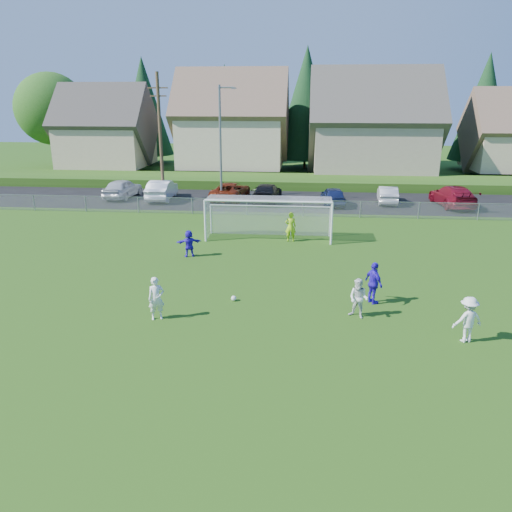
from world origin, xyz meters
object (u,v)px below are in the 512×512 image
object	(u,v)px
soccer_ball	(234,298)
car_e	(333,196)
player_white_a	(156,298)
player_white_c	(468,320)
car_f	(387,195)
player_blue_a	(374,283)
car_d	(267,193)
soccer_goal	(269,212)
player_blue_b	(189,243)
car_c	(231,191)
goalkeeper	(291,227)
car_g	(453,196)
car_b	(162,190)
player_white_b	(358,298)
car_a	(122,188)

from	to	relation	value
soccer_ball	car_e	bearing A→B (deg)	75.83
player_white_a	player_white_c	xyz separation A→B (m)	(11.13, -0.78, -0.01)
player_white_a	car_f	xyz separation A→B (m)	(12.10, 23.31, -0.16)
player_blue_a	car_d	distance (m)	21.40
player_blue_a	soccer_goal	bearing A→B (deg)	-2.34
player_blue_b	player_white_a	bearing A→B (deg)	75.60
player_white_a	car_c	size ratio (longest dim) A/B	0.32
goalkeeper	car_d	xyz separation A→B (m)	(-2.27, 11.58, -0.14)
car_f	car_g	size ratio (longest dim) A/B	0.74
player_white_a	car_d	world-z (taller)	player_white_a
player_blue_b	soccer_ball	bearing A→B (deg)	100.35
player_blue_a	car_b	distance (m)	25.27
car_g	player_white_a	bearing A→B (deg)	47.52
soccer_ball	goalkeeper	bearing A→B (deg)	77.46
car_g	player_white_b	bearing A→B (deg)	61.15
car_b	car_e	world-z (taller)	car_b
player_white_a	car_b	bearing A→B (deg)	81.19
player_white_c	car_c	xyz separation A→B (m)	(-11.73, 24.20, -0.10)
car_e	car_g	distance (m)	9.21
player_white_c	car_b	size ratio (longest dim) A/B	0.33
soccer_ball	player_blue_a	bearing A→B (deg)	3.05
player_blue_a	car_g	size ratio (longest dim) A/B	0.32
soccer_ball	goalkeeper	size ratio (longest dim) A/B	0.13
player_white_b	player_white_c	world-z (taller)	player_white_c
player_white_a	car_a	xyz separation A→B (m)	(-9.79, 23.42, -0.03)
player_blue_a	car_b	xyz separation A→B (m)	(-14.62, 20.62, -0.06)
player_white_a	car_g	distance (m)	28.18
car_b	player_white_c	bearing A→B (deg)	123.19
player_white_b	player_blue_b	size ratio (longest dim) A/B	1.08
car_d	car_g	xyz separation A→B (m)	(14.49, -0.37, 0.07)
player_white_a	player_white_b	size ratio (longest dim) A/B	1.07
car_c	player_white_a	bearing A→B (deg)	98.95
car_d	car_f	xyz separation A→B (m)	(9.65, 0.41, -0.05)
car_d	player_white_c	bearing A→B (deg)	113.66
player_white_b	car_b	distance (m)	26.07
car_b	car_e	bearing A→B (deg)	173.68
player_white_c	soccer_ball	bearing A→B (deg)	-34.65
car_b	car_g	size ratio (longest dim) A/B	0.90
car_d	soccer_goal	xyz separation A→B (m)	(0.96, -10.99, 0.90)
player_white_a	car_d	xyz separation A→B (m)	(2.44, 22.90, -0.10)
car_a	car_c	distance (m)	9.19
player_white_a	car_a	world-z (taller)	player_white_a
player_white_b	car_f	xyz separation A→B (m)	(4.49, 22.43, -0.10)
car_g	car_c	bearing A→B (deg)	-8.45
soccer_ball	player_white_c	bearing A→B (deg)	-18.36
player_white_b	car_e	distance (m)	21.27
player_blue_a	car_a	size ratio (longest dim) A/B	0.37
car_d	car_f	bearing A→B (deg)	-174.07
player_white_a	car_g	size ratio (longest dim) A/B	0.30
player_white_a	player_blue_b	world-z (taller)	player_white_a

